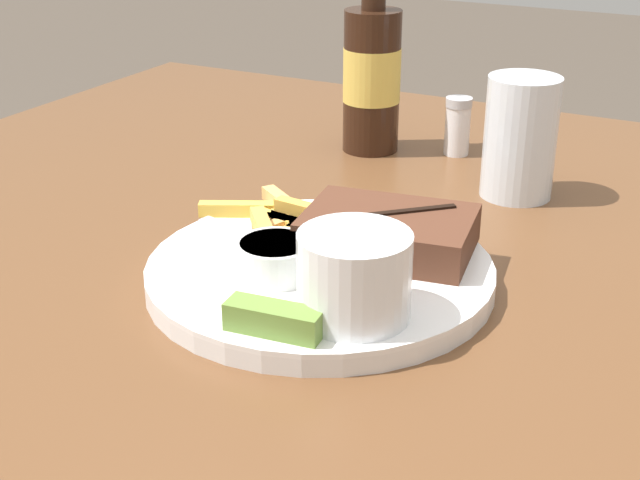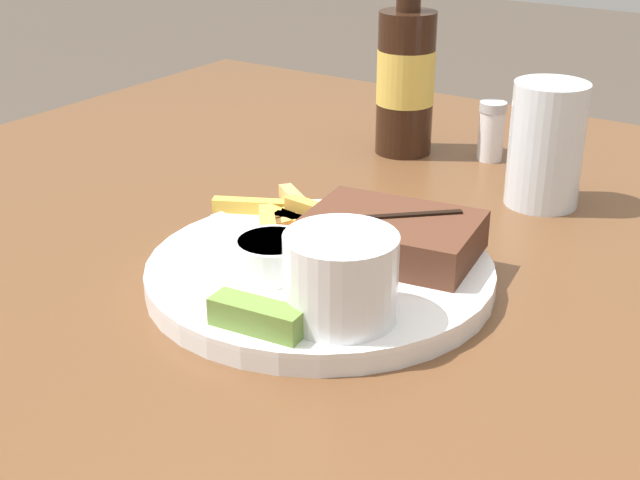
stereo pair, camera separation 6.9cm
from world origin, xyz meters
TOP-DOWN VIEW (x-y plane):
  - dining_table at (0.00, 0.00)m, footprint 1.15×1.16m
  - dinner_plate at (0.00, 0.00)m, footprint 0.27×0.27m
  - steak_portion at (0.04, 0.05)m, footprint 0.15×0.11m
  - fries_pile at (-0.05, 0.05)m, footprint 0.15×0.15m
  - coleslaw_cup at (0.06, -0.06)m, footprint 0.08×0.08m
  - dipping_sauce_cup at (-0.02, -0.03)m, footprint 0.06×0.06m
  - pickle_spear at (0.02, -0.11)m, footprint 0.07×0.03m
  - fork_utensil at (-0.07, 0.01)m, footprint 0.13×0.04m
  - knife_utensil at (0.01, 0.03)m, footprint 0.03×0.17m
  - beer_bottle at (-0.11, 0.33)m, footprint 0.06×0.06m
  - drinking_glass at (0.08, 0.26)m, footprint 0.07×0.07m
  - salt_shaker at (-0.01, 0.36)m, footprint 0.03×0.03m

SIDE VIEW (x-z plane):
  - dining_table at x=0.00m, z-range 0.30..1.08m
  - dinner_plate at x=0.00m, z-range 0.78..0.80m
  - fork_utensil at x=-0.07m, z-range 0.80..0.80m
  - knife_utensil at x=0.01m, z-range 0.80..0.80m
  - fries_pile at x=-0.05m, z-range 0.79..0.82m
  - pickle_spear at x=0.02m, z-range 0.80..0.82m
  - salt_shaker at x=-0.01m, z-range 0.78..0.84m
  - dipping_sauce_cup at x=-0.02m, z-range 0.80..0.83m
  - steak_portion at x=0.04m, z-range 0.80..0.83m
  - coleslaw_cup at x=0.06m, z-range 0.80..0.86m
  - drinking_glass at x=0.08m, z-range 0.78..0.90m
  - beer_bottle at x=-0.11m, z-range 0.74..1.00m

